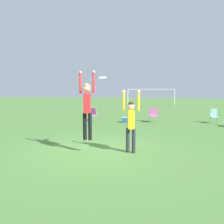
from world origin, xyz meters
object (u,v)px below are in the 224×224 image
Objects in this scene: cooler_box at (126,120)px; frisbee at (102,78)px; person_jumping at (87,103)px; camping_chair_0 at (153,114)px; camping_chair_4 at (93,113)px; camping_chair_3 at (214,115)px; person_defending at (131,120)px.

frisbee is at bearing -82.16° from cooler_box.
camping_chair_0 is (1.14, 7.84, -1.07)m from person_jumping.
camping_chair_0 is at bearing -150.71° from camping_chair_4.
person_jumping is at bearing -169.23° from frisbee.
camping_chair_0 is 1.02× the size of camping_chair_3.
frisbee is (-0.84, -0.35, 1.35)m from person_defending.
person_defending reaches higher than camping_chair_3.
person_jumping is at bearing -86.13° from cooler_box.
person_jumping reaches higher than cooler_box.
camping_chair_4 is at bearing -10.19° from camping_chair_3.
cooler_box is at bearing -14.47° from person_jumping.
camping_chair_0 is at bearing 23.93° from cooler_box.
frisbee is (0.49, 0.09, 0.81)m from person_jumping.
camping_chair_3 is (3.47, 8.06, -0.54)m from person_defending.
person_jumping is at bearing -90.00° from person_defending.
person_jumping is 8.88× the size of frisbee.
frisbee is 0.49× the size of cooler_box.
cooler_box is (-1.62, -0.72, -0.36)m from camping_chair_0.
camping_chair_3 is (3.66, 0.66, -0.01)m from camping_chair_0.
person_defending is 8.15× the size of frisbee.
person_defending is 2.24× the size of camping_chair_3.
camping_chair_0 reaches higher than camping_chair_3.
frisbee is 0.29× the size of camping_chair_4.
camping_chair_3 is 1.79× the size of cooler_box.
camping_chair_3 is 5.47m from cooler_box.
frisbee is at bearing 138.18° from camping_chair_4.
person_jumping is at bearing 42.32° from camping_chair_3.
camping_chair_0 is 4.08m from camping_chair_4.
person_defending is 4.01× the size of cooler_box.
camping_chair_4 is at bearing 3.16° from person_jumping.
camping_chair_3 is at bearing 62.82° from frisbee.
person_jumping is 2.38× the size of camping_chair_0.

